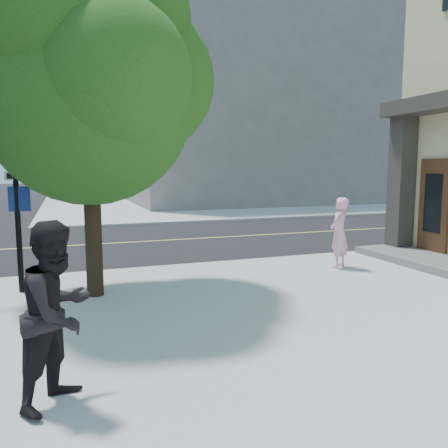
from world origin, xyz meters
name	(u,v)px	position (x,y,z in m)	size (l,w,h in m)	color
ground	(47,279)	(0.00, 0.00, 0.00)	(140.00, 140.00, 0.00)	black
road_ew	(51,247)	(0.00, 4.50, 0.01)	(140.00, 9.00, 0.01)	black
sidewalk_ne	(240,200)	(13.50, 21.50, 0.06)	(29.00, 25.00, 0.12)	#ADADAD
filler_ne	(244,110)	(14.00, 22.00, 7.12)	(18.00, 16.00, 14.00)	slate
man_on_phone	(339,233)	(6.80, -1.70, 0.99)	(0.63, 0.42, 1.74)	#FAA4C3
pedestrian	(58,313)	(0.37, -6.14, 1.08)	(0.94, 0.73, 1.93)	black
street_tree	(94,76)	(1.08, -2.16, 4.25)	(4.83, 4.39, 6.40)	black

